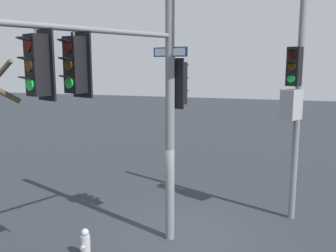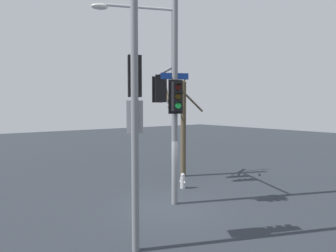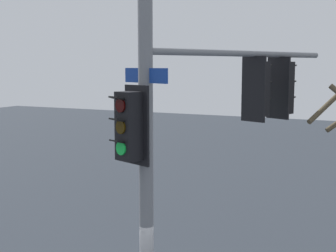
% 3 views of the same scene
% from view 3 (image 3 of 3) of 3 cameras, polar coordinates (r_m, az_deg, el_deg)
% --- Properties ---
extents(main_signal_pole_assembly, '(5.07, 4.97, 8.09)m').
position_cam_3_polar(main_signal_pole_assembly, '(8.40, 2.31, 3.31)').
color(main_signal_pole_assembly, slate).
rests_on(main_signal_pole_assembly, ground).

